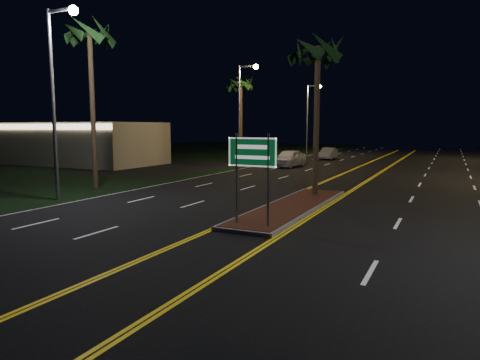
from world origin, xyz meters
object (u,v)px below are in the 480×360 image
Objects in this scene: commercial_building at (83,143)px; streetlight_left_near at (58,82)px; palm_left_near at (90,36)px; palm_left_far at (241,84)px; car_near at (289,157)px; car_far at (328,153)px; median_island at (292,207)px; streetlight_left_mid at (243,103)px; palm_median at (318,51)px; highway_sign at (252,161)px; streetlight_left_far at (310,111)px.

commercial_building is 1.67× the size of streetlight_left_near.
palm_left_far is (-0.30, 20.00, -0.93)m from palm_left_near.
car_far is (0.77, 10.77, -0.17)m from car_near.
streetlight_left_near reaches higher than car_far.
palm_left_near reaches higher than car_far.
palm_left_near is (-12.50, 1.00, 8.60)m from median_island.
palm_left_near is at bearing -89.14° from palm_left_far.
median_island is at bearing -26.55° from commercial_building.
palm_left_far is at bearing 90.86° from palm_left_near.
car_far is (-6.15, 29.59, 0.66)m from median_island.
palm_left_near is (-1.89, -16.00, 3.02)m from streetlight_left_mid.
streetlight_left_mid reaches higher than commercial_building.
streetlight_left_near reaches higher than median_island.
car_near is (19.08, 5.83, -1.09)m from commercial_building.
median_island is 20.80m from streetlight_left_mid.
car_near is at bearing 114.30° from palm_median.
median_island is 4.80m from highway_sign.
car_near is (3.69, 1.82, -4.74)m from streetlight_left_mid.
car_far is at bearing 103.27° from palm_median.
streetlight_left_near is at bearing -94.74° from car_near.
palm_median is 21.69m from palm_left_far.
streetlight_left_far is at bearing 106.36° from car_near.
palm_left_far is (-12.80, 25.20, 5.34)m from highway_sign.
palm_median is 0.94× the size of palm_left_far.
median_island is 8.00m from palm_median.
car_near is 1.23× the size of car_far.
car_near is (5.88, -2.18, -6.83)m from palm_left_far.
car_near is at bearing 80.39° from streetlight_left_near.
streetlight_left_far is (-10.61, 41.20, 3.25)m from highway_sign.
streetlight_left_near is 40.00m from streetlight_left_far.
streetlight_left_mid is at bearing -148.88° from car_near.
streetlight_left_near is (-10.61, -3.00, 5.57)m from median_island.
streetlight_left_far is 2.01× the size of car_far.
streetlight_left_far is 19.15m from car_near.
streetlight_left_near reaches higher than commercial_building.
streetlight_left_near is at bearing -46.10° from commercial_building.
palm_median reaches higher than median_island.
streetlight_left_far is at bearing 57.35° from commercial_building.
median_island is at bearing -4.57° from palm_left_near.
highway_sign is at bearing -22.60° from palm_left_near.
palm_median reaches higher than car_near.
median_island is 0.68× the size of commercial_building.
streetlight_left_mid is at bearing 116.59° from highway_sign.
streetlight_left_mid is at bearing -61.33° from palm_left_far.
streetlight_left_near reaches higher than palm_median.
streetlight_left_far is 1.08× the size of palm_median.
car_far is (6.35, 28.59, -7.93)m from palm_left_near.
palm_left_far reaches higher than highway_sign.
palm_median is 17.97m from car_near.
palm_left_far is 12.92m from car_far.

